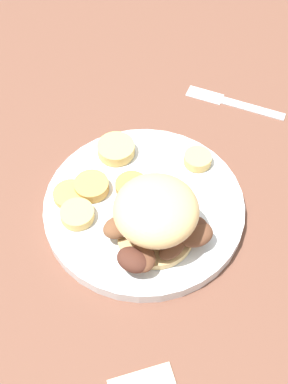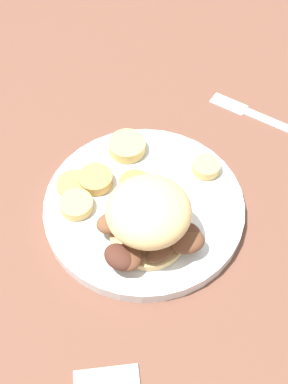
# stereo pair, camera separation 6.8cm
# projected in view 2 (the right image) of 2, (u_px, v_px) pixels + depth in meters

# --- Properties ---
(ground_plane) EXTENTS (4.00, 4.00, 0.00)m
(ground_plane) POSITION_uv_depth(u_px,v_px,m) (144.00, 211.00, 0.72)
(ground_plane) COLOR brown
(dinner_plate) EXTENTS (0.27, 0.27, 0.02)m
(dinner_plate) POSITION_uv_depth(u_px,v_px,m) (144.00, 207.00, 0.71)
(dinner_plate) COLOR white
(dinner_plate) RESTS_ON ground_plane
(sandwich) EXTENTS (0.14, 0.12, 0.09)m
(sandwich) POSITION_uv_depth(u_px,v_px,m) (148.00, 220.00, 0.64)
(sandwich) COLOR tan
(sandwich) RESTS_ON dinner_plate
(potato_round_0) EXTENTS (0.05, 0.05, 0.02)m
(potato_round_0) POSITION_uv_depth(u_px,v_px,m) (96.00, 179.00, 0.72)
(potato_round_0) COLOR tan
(potato_round_0) RESTS_ON dinner_plate
(potato_round_1) EXTENTS (0.05, 0.05, 0.02)m
(potato_round_1) POSITION_uv_depth(u_px,v_px,m) (127.00, 146.00, 0.75)
(potato_round_1) COLOR #DBB766
(potato_round_1) RESTS_ON dinner_plate
(potato_round_2) EXTENTS (0.04, 0.04, 0.01)m
(potato_round_2) POSITION_uv_depth(u_px,v_px,m) (206.00, 167.00, 0.73)
(potato_round_2) COLOR #DBB766
(potato_round_2) RESTS_ON dinner_plate
(potato_round_3) EXTENTS (0.05, 0.05, 0.01)m
(potato_round_3) POSITION_uv_depth(u_px,v_px,m) (74.00, 185.00, 0.72)
(potato_round_3) COLOR tan
(potato_round_3) RESTS_ON dinner_plate
(potato_round_4) EXTENTS (0.04, 0.04, 0.01)m
(potato_round_4) POSITION_uv_depth(u_px,v_px,m) (76.00, 205.00, 0.70)
(potato_round_4) COLOR #DBB766
(potato_round_4) RESTS_ON dinner_plate
(potato_round_5) EXTENTS (0.04, 0.04, 0.01)m
(potato_round_5) POSITION_uv_depth(u_px,v_px,m) (135.00, 184.00, 0.72)
(potato_round_5) COLOR #BC8942
(potato_round_5) RESTS_ON dinner_plate
(fork) EXTENTS (0.16, 0.03, 0.00)m
(fork) POSITION_uv_depth(u_px,v_px,m) (256.00, 115.00, 0.82)
(fork) COLOR silver
(fork) RESTS_ON ground_plane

